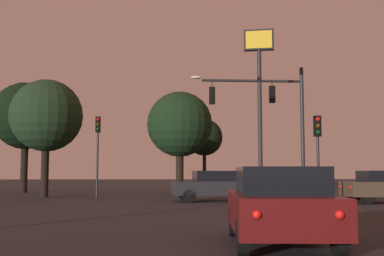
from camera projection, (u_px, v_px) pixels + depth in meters
ground_plane at (187, 196)px, 29.91m from camera, size 168.00×168.00×0.00m
traffic_signal_mast_arm at (271, 110)px, 25.82m from camera, size 5.98×0.37×7.00m
traffic_light_corner_left at (98, 140)px, 27.99m from camera, size 0.33×0.37×4.63m
traffic_light_corner_right at (318, 141)px, 21.17m from camera, size 0.32×0.36×3.89m
car_nearside_lane at (279, 204)px, 9.65m from camera, size 2.22×4.42×1.52m
car_crossing_left at (213, 185)px, 24.59m from camera, size 4.17×2.21×1.52m
store_sign_illuminated at (259, 77)px, 23.11m from camera, size 1.42×0.57×8.19m
tree_behind_sign at (180, 125)px, 31.98m from camera, size 4.26×4.26×6.71m
tree_left_far at (26, 116)px, 36.08m from camera, size 4.92×4.92×8.06m
tree_center_horizon at (46, 116)px, 28.97m from camera, size 4.27×4.27×6.93m
tree_right_cluster at (204, 138)px, 42.88m from camera, size 3.21×3.21×6.13m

